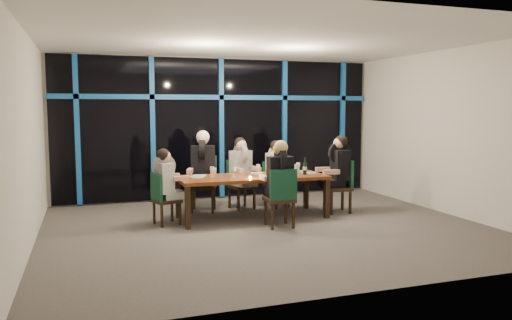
{
  "coord_description": "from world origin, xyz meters",
  "views": [
    {
      "loc": [
        -2.75,
        -7.43,
        1.94
      ],
      "look_at": [
        0.0,
        0.6,
        1.05
      ],
      "focal_mm": 35.0,
      "sensor_mm": 36.0,
      "label": 1
    }
  ],
  "objects_px": {
    "dining_table": "(252,180)",
    "chair_far_right": "(275,181)",
    "chair_far_mid": "(240,181)",
    "chair_near_mid": "(281,195)",
    "diner_end_left": "(166,175)",
    "water_pitcher": "(296,170)",
    "diner_end_right": "(338,162)",
    "chair_far_left": "(204,180)",
    "diner_near_mid": "(280,171)",
    "chair_end_right": "(342,183)",
    "diner_far_right": "(277,164)",
    "wine_bottle": "(305,168)",
    "diner_far_mid": "(242,163)",
    "diner_far_left": "(203,159)",
    "chair_end_left": "(162,196)"
  },
  "relations": [
    {
      "from": "chair_end_right",
      "to": "diner_near_mid",
      "type": "height_order",
      "value": "diner_near_mid"
    },
    {
      "from": "chair_far_right",
      "to": "water_pitcher",
      "type": "bearing_deg",
      "value": -109.3
    },
    {
      "from": "chair_far_left",
      "to": "chair_far_mid",
      "type": "xyz_separation_m",
      "value": [
        0.71,
        0.0,
        -0.05
      ]
    },
    {
      "from": "chair_far_left",
      "to": "diner_far_right",
      "type": "bearing_deg",
      "value": 14.05
    },
    {
      "from": "chair_far_mid",
      "to": "chair_near_mid",
      "type": "distance_m",
      "value": 1.76
    },
    {
      "from": "water_pitcher",
      "to": "diner_near_mid",
      "type": "bearing_deg",
      "value": -108.94
    },
    {
      "from": "chair_end_right",
      "to": "diner_end_left",
      "type": "height_order",
      "value": "diner_end_left"
    },
    {
      "from": "dining_table",
      "to": "chair_far_right",
      "type": "relative_size",
      "value": 2.92
    },
    {
      "from": "dining_table",
      "to": "chair_far_left",
      "type": "relative_size",
      "value": 2.51
    },
    {
      "from": "dining_table",
      "to": "chair_far_right",
      "type": "bearing_deg",
      "value": 48.7
    },
    {
      "from": "dining_table",
      "to": "chair_far_right",
      "type": "height_order",
      "value": "chair_far_right"
    },
    {
      "from": "chair_far_right",
      "to": "wine_bottle",
      "type": "distance_m",
      "value": 1.06
    },
    {
      "from": "dining_table",
      "to": "diner_far_left",
      "type": "xyz_separation_m",
      "value": [
        -0.7,
        0.82,
        0.31
      ]
    },
    {
      "from": "diner_far_mid",
      "to": "diner_near_mid",
      "type": "relative_size",
      "value": 0.97
    },
    {
      "from": "diner_end_right",
      "to": "chair_near_mid",
      "type": "bearing_deg",
      "value": -55.43
    },
    {
      "from": "chair_end_left",
      "to": "diner_end_right",
      "type": "relative_size",
      "value": 0.91
    },
    {
      "from": "diner_far_right",
      "to": "diner_near_mid",
      "type": "xyz_separation_m",
      "value": [
        -0.56,
        -1.55,
        0.07
      ]
    },
    {
      "from": "chair_far_right",
      "to": "chair_end_right",
      "type": "relative_size",
      "value": 0.91
    },
    {
      "from": "chair_near_mid",
      "to": "diner_end_right",
      "type": "relative_size",
      "value": 1.01
    },
    {
      "from": "chair_end_left",
      "to": "dining_table",
      "type": "bearing_deg",
      "value": -103.52
    },
    {
      "from": "chair_far_mid",
      "to": "chair_near_mid",
      "type": "bearing_deg",
      "value": -97.76
    },
    {
      "from": "chair_far_right",
      "to": "diner_end_right",
      "type": "xyz_separation_m",
      "value": [
        0.9,
        -0.92,
        0.44
      ]
    },
    {
      "from": "diner_far_left",
      "to": "water_pitcher",
      "type": "relative_size",
      "value": 5.21
    },
    {
      "from": "chair_far_mid",
      "to": "chair_end_left",
      "type": "xyz_separation_m",
      "value": [
        -1.62,
        -0.94,
        -0.04
      ]
    },
    {
      "from": "diner_far_left",
      "to": "diner_far_right",
      "type": "distance_m",
      "value": 1.48
    },
    {
      "from": "chair_far_mid",
      "to": "diner_end_left",
      "type": "xyz_separation_m",
      "value": [
        -1.55,
        -0.92,
        0.31
      ]
    },
    {
      "from": "diner_near_mid",
      "to": "water_pitcher",
      "type": "relative_size",
      "value": 4.88
    },
    {
      "from": "chair_far_mid",
      "to": "chair_far_right",
      "type": "height_order",
      "value": "chair_far_mid"
    },
    {
      "from": "diner_end_right",
      "to": "dining_table",
      "type": "bearing_deg",
      "value": -86.41
    },
    {
      "from": "chair_near_mid",
      "to": "diner_far_left",
      "type": "height_order",
      "value": "diner_far_left"
    },
    {
      "from": "diner_end_left",
      "to": "diner_near_mid",
      "type": "distance_m",
      "value": 1.88
    },
    {
      "from": "chair_end_right",
      "to": "diner_far_right",
      "type": "distance_m",
      "value": 1.32
    },
    {
      "from": "chair_far_right",
      "to": "chair_end_right",
      "type": "xyz_separation_m",
      "value": [
        0.98,
        -0.93,
        0.05
      ]
    },
    {
      "from": "chair_end_right",
      "to": "diner_far_left",
      "type": "height_order",
      "value": "diner_far_left"
    },
    {
      "from": "chair_end_right",
      "to": "diner_near_mid",
      "type": "bearing_deg",
      "value": -59.49
    },
    {
      "from": "diner_far_right",
      "to": "diner_end_left",
      "type": "bearing_deg",
      "value": 179.83
    },
    {
      "from": "chair_far_left",
      "to": "chair_end_right",
      "type": "xyz_separation_m",
      "value": [
        2.4,
        -0.98,
        -0.03
      ]
    },
    {
      "from": "diner_near_mid",
      "to": "chair_far_left",
      "type": "bearing_deg",
      "value": -59.75
    },
    {
      "from": "diner_end_right",
      "to": "wine_bottle",
      "type": "relative_size",
      "value": 3.12
    },
    {
      "from": "chair_far_mid",
      "to": "diner_end_right",
      "type": "xyz_separation_m",
      "value": [
        1.6,
        -0.98,
        0.41
      ]
    },
    {
      "from": "diner_near_mid",
      "to": "wine_bottle",
      "type": "height_order",
      "value": "diner_near_mid"
    },
    {
      "from": "diner_far_right",
      "to": "wine_bottle",
      "type": "xyz_separation_m",
      "value": [
        0.18,
        -0.9,
        0.01
      ]
    },
    {
      "from": "chair_far_right",
      "to": "chair_far_mid",
      "type": "bearing_deg",
      "value": 156.47
    },
    {
      "from": "diner_far_left",
      "to": "dining_table",
      "type": "bearing_deg",
      "value": -30.65
    },
    {
      "from": "diner_end_left",
      "to": "water_pitcher",
      "type": "relative_size",
      "value": 4.38
    },
    {
      "from": "chair_far_mid",
      "to": "diner_far_mid",
      "type": "xyz_separation_m",
      "value": [
        0.02,
        -0.08,
        0.37
      ]
    },
    {
      "from": "chair_near_mid",
      "to": "diner_far_mid",
      "type": "xyz_separation_m",
      "value": [
        -0.15,
        1.68,
        0.36
      ]
    },
    {
      "from": "diner_end_right",
      "to": "wine_bottle",
      "type": "distance_m",
      "value": 0.69
    },
    {
      "from": "chair_far_left",
      "to": "wine_bottle",
      "type": "height_order",
      "value": "wine_bottle"
    },
    {
      "from": "diner_end_left",
      "to": "diner_end_right",
      "type": "relative_size",
      "value": 0.89
    }
  ]
}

